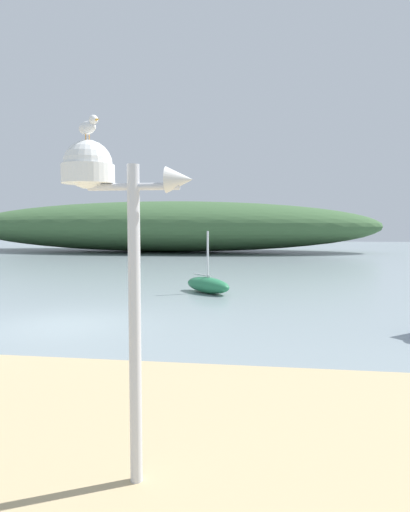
{
  "coord_description": "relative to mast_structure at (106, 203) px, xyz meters",
  "views": [
    {
      "loc": [
        5.5,
        -11.54,
        2.75
      ],
      "look_at": [
        2.92,
        6.36,
        1.46
      ],
      "focal_mm": 31.9,
      "sensor_mm": 36.0,
      "label": 1
    }
  ],
  "objects": [
    {
      "name": "distant_hill",
      "position": [
        -8.98,
        39.81,
        -0.49
      ],
      "size": [
        41.79,
        12.0,
        4.93
      ],
      "primitive_type": "ellipsoid",
      "color": "#3D6038",
      "rests_on": "ground"
    },
    {
      "name": "mast_structure",
      "position": [
        0.0,
        0.0,
        0.0
      ],
      "size": [
        1.28,
        0.51,
        3.35
      ],
      "color": "silver",
      "rests_on": "beach_sand"
    },
    {
      "name": "sailboat_centre_water",
      "position": [
        -0.87,
        13.53,
        -2.63
      ],
      "size": [
        2.32,
        2.23,
        2.46
      ],
      "color": "#287A4C",
      "rests_on": "ground"
    },
    {
      "name": "seagull_on_radar",
      "position": [
        -0.16,
        -0.01,
        0.72
      ],
      "size": [
        0.29,
        0.21,
        0.22
      ],
      "color": "orange",
      "rests_on": "mast_structure"
    },
    {
      "name": "ground_plane",
      "position": [
        -3.93,
        7.33,
        -2.96
      ],
      "size": [
        120.0,
        120.0,
        0.0
      ],
      "primitive_type": "plane",
      "color": "gray"
    }
  ]
}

